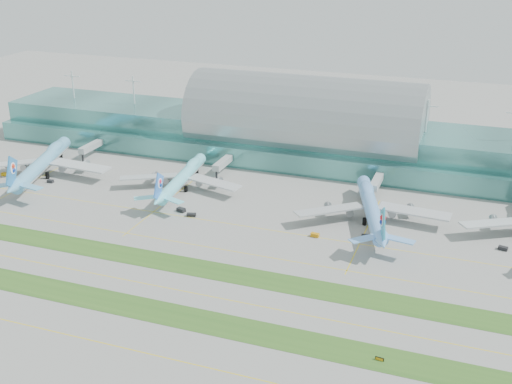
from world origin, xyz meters
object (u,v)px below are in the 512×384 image
at_px(terminal, 305,132).
at_px(taxiway_sign_east, 380,359).
at_px(airliner_b, 183,177).
at_px(airliner_c, 371,207).
at_px(airliner_a, 43,162).

height_order(terminal, taxiway_sign_east, terminal).
distance_m(airliner_b, airliner_c, 88.23).
bearing_deg(airliner_b, taxiway_sign_east, -49.03).
xyz_separation_m(terminal, airliner_a, (-112.03, -67.43, -7.50)).
xyz_separation_m(airliner_b, airliner_c, (88.00, -6.30, 0.47)).
relative_size(airliner_b, taxiway_sign_east, 26.35).
bearing_deg(airliner_b, airliner_c, -10.86).
relative_size(airliner_a, taxiway_sign_east, 30.65).
bearing_deg(airliner_b, terminal, 48.96).
height_order(airliner_a, airliner_b, airliner_a).
xyz_separation_m(terminal, airliner_c, (47.16, -66.22, -8.11)).
xyz_separation_m(airliner_b, taxiway_sign_east, (107.62, -97.81, -5.12)).
bearing_deg(airliner_b, airliner_a, 179.26).
bearing_deg(taxiway_sign_east, airliner_b, 143.97).
height_order(airliner_c, taxiway_sign_east, airliner_c).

